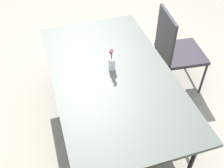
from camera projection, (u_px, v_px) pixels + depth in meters
ground_plane at (102, 121)px, 2.97m from camera, size 12.00×12.00×0.00m
dining_table at (112, 78)px, 2.44m from camera, size 1.87×1.06×0.75m
chair_near_right at (175, 48)px, 3.03m from camera, size 0.54×0.54×0.98m
flower_vase at (112, 62)px, 2.40m from camera, size 0.06×0.06×0.24m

